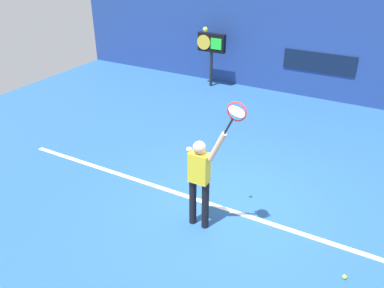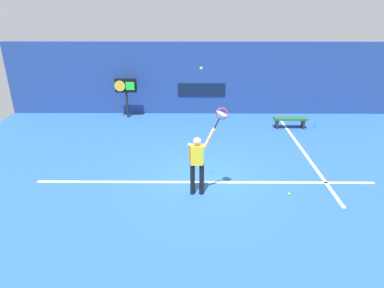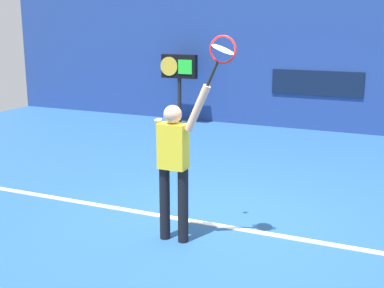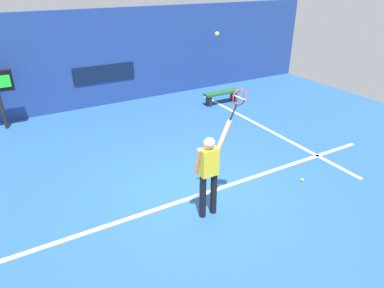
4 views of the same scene
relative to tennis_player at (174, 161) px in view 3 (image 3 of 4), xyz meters
The scene contains 7 objects.
ground_plane 1.31m from the tennis_player, 72.89° to the left, with size 18.00×18.00×0.00m, color #23518C.
back_wall 7.47m from the tennis_player, 88.11° to the left, with size 18.00×0.20×3.31m, color navy.
sponsor_banner_center 7.32m from the tennis_player, 88.08° to the left, with size 2.20×0.03×0.60m, color #0C1933.
court_baseline 1.21m from the tennis_player, 68.85° to the left, with size 10.00×0.10×0.01m, color white.
tennis_player is the anchor object (origin of this frame).
tennis_racket 1.43m from the tennis_player, ahead, with size 0.41×0.27×0.62m.
scoreboard_clock 7.46m from the tennis_player, 115.15° to the left, with size 0.96×0.20×1.79m.
Camera 3 is at (2.44, -6.22, 2.67)m, focal length 48.95 mm.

